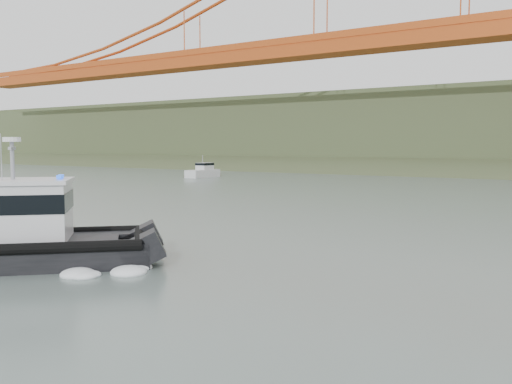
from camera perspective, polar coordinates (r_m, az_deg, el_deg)
ground at (r=26.04m, az=-12.82°, el=-6.42°), size 400.00×400.00×0.00m
patrol_boat at (r=25.61m, az=-23.05°, el=-3.75°), size 10.81×10.96×5.48m
motorboat at (r=89.57m, az=-5.29°, el=2.05°), size 2.50×6.59×3.57m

